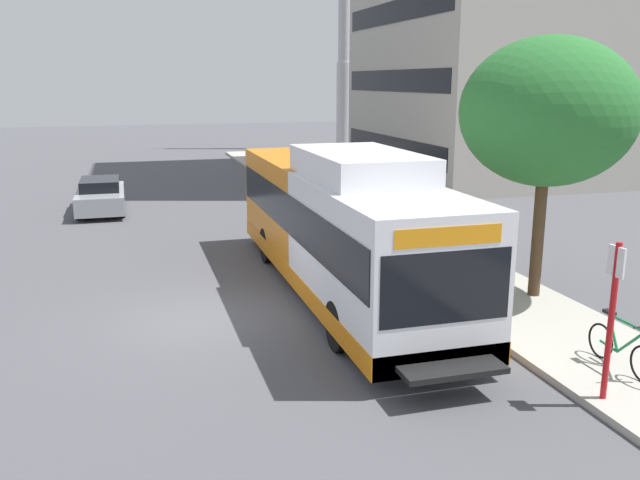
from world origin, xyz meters
TOP-DOWN VIEW (x-y plane):
  - ground_plane at (0.00, 8.00)m, footprint 120.00×120.00m
  - sidewalk_curb at (7.00, 6.00)m, footprint 3.00×56.00m
  - transit_bus at (3.54, 1.03)m, footprint 2.58×12.25m
  - bus_stop_sign_pole at (5.82, -5.88)m, footprint 0.10×0.36m
  - bicycle_parked at (6.85, -5.04)m, footprint 0.52×1.76m
  - street_tree_near_stop at (7.83, -0.89)m, footprint 3.96×3.96m
  - parked_car_far_lane at (-2.48, 13.62)m, footprint 1.80×4.50m
  - lattice_comm_tower at (14.75, 34.96)m, footprint 1.10×1.10m

SIDE VIEW (x-z plane):
  - ground_plane at x=0.00m, z-range 0.00..0.00m
  - sidewalk_curb at x=7.00m, z-range 0.00..0.14m
  - bicycle_parked at x=6.85m, z-range 0.05..1.07m
  - parked_car_far_lane at x=-2.48m, z-range 0.00..1.33m
  - bus_stop_sign_pole at x=5.82m, z-range 0.35..2.95m
  - transit_bus at x=3.54m, z-range -0.12..3.53m
  - street_tree_near_stop at x=7.83m, z-range 1.45..7.46m
  - lattice_comm_tower at x=14.75m, z-range -4.74..23.48m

